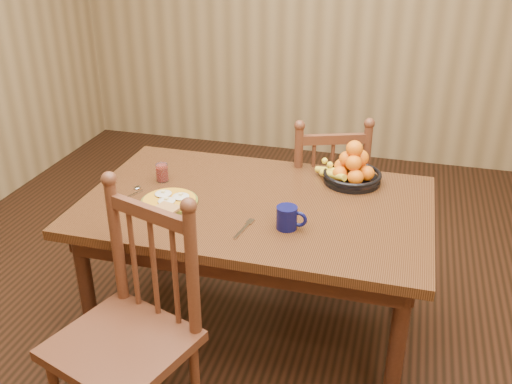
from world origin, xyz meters
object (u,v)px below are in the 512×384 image
(dining_table, at_px, (256,218))
(chair_near, at_px, (129,334))
(chair_far, at_px, (324,198))
(coffee_mug, at_px, (288,218))
(fruit_bowl, at_px, (352,170))
(breakfast_plate, at_px, (169,201))

(dining_table, xyz_separation_m, chair_near, (-0.30, -0.75, -0.15))
(chair_far, xyz_separation_m, coffee_mug, (-0.03, -0.85, 0.32))
(chair_near, bearing_deg, fruit_bowl, 75.59)
(chair_far, bearing_deg, chair_near, 49.06)
(chair_far, xyz_separation_m, breakfast_plate, (-0.61, -0.77, 0.29))
(chair_far, bearing_deg, breakfast_plate, 31.42)
(breakfast_plate, height_order, coffee_mug, coffee_mug)
(breakfast_plate, bearing_deg, dining_table, 17.73)
(dining_table, xyz_separation_m, chair_far, (0.23, 0.65, -0.19))
(dining_table, relative_size, fruit_bowl, 4.94)
(coffee_mug, bearing_deg, fruit_bowl, 69.05)
(coffee_mug, bearing_deg, breakfast_plate, 172.30)
(chair_near, distance_m, coffee_mug, 0.79)
(chair_near, distance_m, breakfast_plate, 0.68)
(chair_far, relative_size, breakfast_plate, 3.27)
(chair_far, distance_m, breakfast_plate, 1.02)
(chair_far, distance_m, chair_near, 1.49)
(coffee_mug, bearing_deg, chair_far, 87.99)
(breakfast_plate, bearing_deg, chair_far, 51.93)
(chair_far, relative_size, coffee_mug, 7.34)
(dining_table, bearing_deg, chair_far, 70.96)
(chair_near, bearing_deg, breakfast_plate, 116.16)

